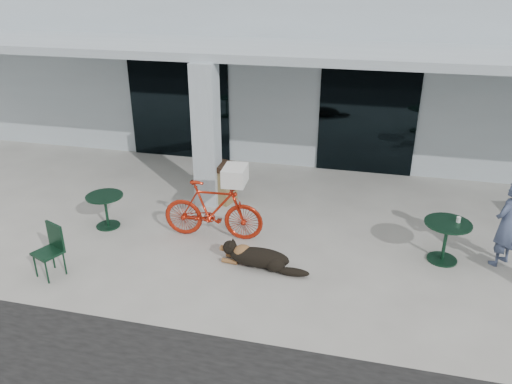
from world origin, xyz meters
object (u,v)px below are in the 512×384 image
(bicycle, at_px, (213,210))
(person, at_px, (507,224))
(trash_receptacle, at_px, (223,183))
(cafe_table_far, at_px, (445,242))
(dog, at_px, (259,257))
(cafe_chair_near, at_px, (48,252))
(cafe_table_near, at_px, (106,211))

(bicycle, relative_size, person, 1.24)
(trash_receptacle, bearing_deg, person, -13.44)
(cafe_table_far, relative_size, person, 0.52)
(bicycle, distance_m, dog, 1.46)
(dog, bearing_deg, trash_receptacle, 126.28)
(bicycle, distance_m, cafe_chair_near, 3.02)
(bicycle, height_order, dog, bicycle)
(cafe_table_far, bearing_deg, dog, -162.60)
(cafe_table_near, height_order, person, person)
(cafe_table_far, distance_m, person, 1.07)
(person, relative_size, trash_receptacle, 1.75)
(dog, distance_m, trash_receptacle, 2.86)
(bicycle, relative_size, cafe_table_near, 2.65)
(person, bearing_deg, dog, -31.30)
(cafe_table_near, relative_size, trash_receptacle, 0.82)
(person, height_order, trash_receptacle, person)
(dog, relative_size, cafe_table_far, 1.51)
(bicycle, bearing_deg, trash_receptacle, 7.24)
(trash_receptacle, bearing_deg, cafe_chair_near, -119.21)
(bicycle, relative_size, cafe_chair_near, 2.11)
(cafe_chair_near, distance_m, person, 7.92)
(dog, distance_m, cafe_table_far, 3.34)
(cafe_chair_near, height_order, person, person)
(bicycle, relative_size, dog, 1.58)
(cafe_table_far, bearing_deg, cafe_chair_near, -162.31)
(cafe_chair_near, bearing_deg, cafe_table_far, 40.25)
(cafe_table_far, bearing_deg, trash_receptacle, 162.27)
(dog, distance_m, person, 4.35)
(bicycle, bearing_deg, dog, -130.18)
(cafe_table_far, bearing_deg, bicycle, -177.94)
(cafe_table_far, bearing_deg, cafe_table_near, -177.86)
(cafe_table_near, xyz_separation_m, cafe_chair_near, (-0.05, -1.86, 0.12))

